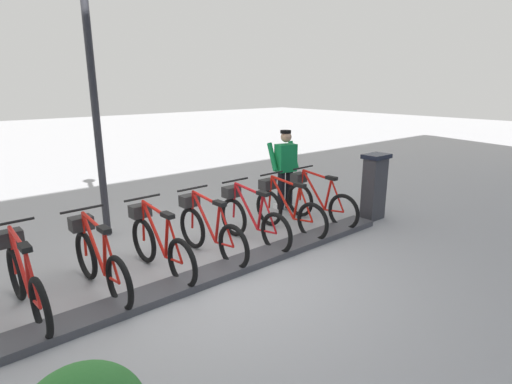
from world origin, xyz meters
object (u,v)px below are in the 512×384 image
object	(u,v)px
payment_kiosk	(374,186)
bike_docked_1	(287,209)
bike_docked_3	(209,230)
bike_docked_5	(98,260)
bike_docked_4	(159,243)
bike_docked_0	(318,200)
bike_docked_6	(24,280)
worker_near_rack	(285,167)
bike_docked_2	(251,218)
lamp_post	(91,64)

from	to	relation	value
payment_kiosk	bike_docked_1	distance (m)	1.90
bike_docked_1	bike_docked_3	xyz separation A→B (m)	(-0.00, 1.65, 0.00)
bike_docked_5	bike_docked_4	bearing A→B (deg)	-90.00
payment_kiosk	bike_docked_3	distance (m)	3.50
bike_docked_0	bike_docked_6	distance (m)	4.96
payment_kiosk	bike_docked_1	bearing A→B (deg)	72.32
worker_near_rack	payment_kiosk	bearing A→B (deg)	-150.45
bike_docked_0	bike_docked_2	xyz separation A→B (m)	(0.00, 1.65, 0.00)
bike_docked_2	bike_docked_4	distance (m)	1.65
bike_docked_0	bike_docked_4	size ratio (longest dim) A/B	1.00
bike_docked_3	bike_docked_5	xyz separation A→B (m)	(0.00, 1.65, 0.00)
bike_docked_0	bike_docked_3	bearing A→B (deg)	90.00
bike_docked_2	lamp_post	world-z (taller)	lamp_post
bike_docked_0	bike_docked_4	bearing A→B (deg)	90.00
payment_kiosk	bike_docked_4	xyz separation A→B (m)	(0.57, 4.27, -0.24)
payment_kiosk	bike_docked_4	distance (m)	4.32
lamp_post	bike_docked_2	bearing A→B (deg)	-138.83
bike_docked_0	bike_docked_5	size ratio (longest dim) A/B	1.00
bike_docked_1	payment_kiosk	bearing A→B (deg)	-107.68
bike_docked_5	lamp_post	world-z (taller)	lamp_post
bike_docked_0	bike_docked_2	bearing A→B (deg)	90.00
bike_docked_4	bike_docked_5	bearing A→B (deg)	90.00
bike_docked_0	worker_near_rack	bearing A→B (deg)	-5.03
bike_docked_3	bike_docked_0	bearing A→B (deg)	-90.00
bike_docked_4	bike_docked_2	bearing A→B (deg)	-90.00
bike_docked_4	lamp_post	world-z (taller)	lamp_post
bike_docked_2	worker_near_rack	xyz separation A→B (m)	(0.98, -1.74, 0.48)
bike_docked_4	bike_docked_5	distance (m)	0.83
bike_docked_5	worker_near_rack	size ratio (longest dim) A/B	1.04
payment_kiosk	bike_docked_3	xyz separation A→B (m)	(0.57, 3.45, -0.24)
bike_docked_5	payment_kiosk	bearing A→B (deg)	-96.39
bike_docked_6	lamp_post	bearing A→B (deg)	-40.45
bike_docked_5	bike_docked_6	distance (m)	0.83
bike_docked_0	bike_docked_4	world-z (taller)	same
bike_docked_2	bike_docked_3	world-z (taller)	same
bike_docked_1	lamp_post	xyz separation A→B (m)	(1.92, 2.50, 2.44)
bike_docked_2	bike_docked_5	xyz separation A→B (m)	(0.00, 2.48, 0.00)
bike_docked_2	bike_docked_3	distance (m)	0.83
bike_docked_0	bike_docked_6	world-z (taller)	same
bike_docked_4	lamp_post	distance (m)	3.10
worker_near_rack	bike_docked_6	bearing A→B (deg)	100.99
bike_docked_3	worker_near_rack	xyz separation A→B (m)	(0.98, -2.57, 0.48)
bike_docked_0	bike_docked_1	size ratio (longest dim) A/B	1.00
payment_kiosk	bike_docked_4	bearing A→B (deg)	82.38
bike_docked_3	bike_docked_6	world-z (taller)	same
payment_kiosk	bike_docked_2	bearing A→B (deg)	77.69
bike_docked_5	bike_docked_2	bearing A→B (deg)	-90.00
payment_kiosk	bike_docked_0	xyz separation A→B (m)	(0.57, 0.97, -0.24)
bike_docked_6	lamp_post	size ratio (longest dim) A/B	0.39
bike_docked_0	payment_kiosk	bearing A→B (deg)	-120.61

